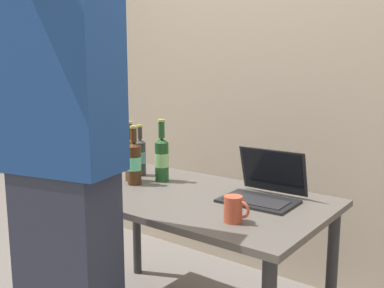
{
  "coord_description": "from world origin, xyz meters",
  "views": [
    {
      "loc": [
        1.28,
        -1.61,
        1.34
      ],
      "look_at": [
        0.06,
        0.0,
        0.99
      ],
      "focal_mm": 40.49,
      "sensor_mm": 36.0,
      "label": 1
    }
  ],
  "objects_px": {
    "beer_bottle_amber": "(134,162)",
    "coffee_mug": "(234,209)",
    "laptop": "(264,189)",
    "beer_bottle_dark": "(162,158)",
    "person_figure": "(64,174)",
    "beer_bottle_brown": "(140,156)",
    "beer_bottle_green": "(130,158)"
  },
  "relations": [
    {
      "from": "laptop",
      "to": "coffee_mug",
      "type": "height_order",
      "value": "laptop"
    },
    {
      "from": "laptop",
      "to": "beer_bottle_dark",
      "type": "xyz_separation_m",
      "value": [
        -0.6,
        -0.03,
        0.08
      ]
    },
    {
      "from": "beer_bottle_green",
      "to": "beer_bottle_amber",
      "type": "xyz_separation_m",
      "value": [
        0.07,
        -0.04,
        -0.0
      ]
    },
    {
      "from": "beer_bottle_brown",
      "to": "laptop",
      "type": "bearing_deg",
      "value": 0.39
    },
    {
      "from": "beer_bottle_green",
      "to": "laptop",
      "type": "bearing_deg",
      "value": 9.54
    },
    {
      "from": "beer_bottle_dark",
      "to": "beer_bottle_amber",
      "type": "distance_m",
      "value": 0.16
    },
    {
      "from": "beer_bottle_amber",
      "to": "coffee_mug",
      "type": "height_order",
      "value": "beer_bottle_amber"
    },
    {
      "from": "beer_bottle_dark",
      "to": "beer_bottle_green",
      "type": "relative_size",
      "value": 1.04
    },
    {
      "from": "beer_bottle_green",
      "to": "beer_bottle_amber",
      "type": "height_order",
      "value": "beer_bottle_green"
    },
    {
      "from": "beer_bottle_brown",
      "to": "beer_bottle_green",
      "type": "xyz_separation_m",
      "value": [
        0.04,
        -0.12,
        0.01
      ]
    },
    {
      "from": "laptop",
      "to": "beer_bottle_green",
      "type": "xyz_separation_m",
      "value": [
        -0.75,
        -0.13,
        0.07
      ]
    },
    {
      "from": "beer_bottle_dark",
      "to": "coffee_mug",
      "type": "relative_size",
      "value": 3.02
    },
    {
      "from": "person_figure",
      "to": "beer_bottle_green",
      "type": "bearing_deg",
      "value": 115.87
    },
    {
      "from": "coffee_mug",
      "to": "beer_bottle_dark",
      "type": "bearing_deg",
      "value": 154.27
    },
    {
      "from": "beer_bottle_green",
      "to": "person_figure",
      "type": "distance_m",
      "value": 0.74
    },
    {
      "from": "beer_bottle_green",
      "to": "coffee_mug",
      "type": "bearing_deg",
      "value": -15.41
    },
    {
      "from": "beer_bottle_green",
      "to": "person_figure",
      "type": "height_order",
      "value": "person_figure"
    },
    {
      "from": "beer_bottle_brown",
      "to": "beer_bottle_amber",
      "type": "height_order",
      "value": "beer_bottle_amber"
    },
    {
      "from": "beer_bottle_dark",
      "to": "beer_bottle_green",
      "type": "xyz_separation_m",
      "value": [
        -0.14,
        -0.1,
        -0.0
      ]
    },
    {
      "from": "laptop",
      "to": "person_figure",
      "type": "distance_m",
      "value": 0.91
    },
    {
      "from": "beer_bottle_green",
      "to": "beer_bottle_brown",
      "type": "bearing_deg",
      "value": 109.49
    },
    {
      "from": "beer_bottle_brown",
      "to": "beer_bottle_green",
      "type": "height_order",
      "value": "beer_bottle_green"
    },
    {
      "from": "beer_bottle_dark",
      "to": "beer_bottle_amber",
      "type": "height_order",
      "value": "beer_bottle_dark"
    },
    {
      "from": "beer_bottle_brown",
      "to": "beer_bottle_dark",
      "type": "xyz_separation_m",
      "value": [
        0.18,
        -0.02,
        0.02
      ]
    },
    {
      "from": "beer_bottle_brown",
      "to": "person_figure",
      "type": "distance_m",
      "value": 0.87
    },
    {
      "from": "beer_bottle_amber",
      "to": "person_figure",
      "type": "relative_size",
      "value": 0.17
    },
    {
      "from": "coffee_mug",
      "to": "beer_bottle_amber",
      "type": "bearing_deg",
      "value": 166.33
    },
    {
      "from": "beer_bottle_brown",
      "to": "person_figure",
      "type": "height_order",
      "value": "person_figure"
    },
    {
      "from": "beer_bottle_amber",
      "to": "coffee_mug",
      "type": "distance_m",
      "value": 0.75
    },
    {
      "from": "beer_bottle_dark",
      "to": "coffee_mug",
      "type": "distance_m",
      "value": 0.73
    },
    {
      "from": "laptop",
      "to": "beer_bottle_green",
      "type": "relative_size",
      "value": 1.05
    },
    {
      "from": "laptop",
      "to": "beer_bottle_brown",
      "type": "bearing_deg",
      "value": -179.61
    }
  ]
}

